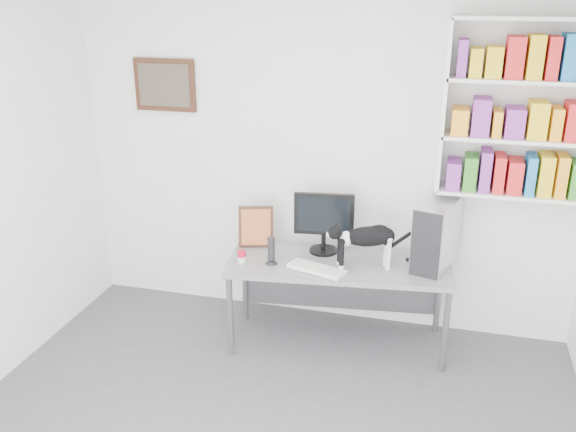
{
  "coord_description": "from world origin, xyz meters",
  "views": [
    {
      "loc": [
        0.92,
        -2.58,
        2.63
      ],
      "look_at": [
        -0.16,
        1.53,
        1.04
      ],
      "focal_mm": 38.0,
      "sensor_mm": 36.0,
      "label": 1
    }
  ],
  "objects_px": {
    "desk": "(338,303)",
    "keyboard": "(317,269)",
    "leaning_print": "(256,226)",
    "cat": "(366,247)",
    "speaker": "(271,250)",
    "soup_can": "(242,257)",
    "pc_tower": "(436,234)",
    "bookshelf": "(519,110)",
    "monitor": "(324,222)"
  },
  "relations": [
    {
      "from": "soup_can",
      "to": "cat",
      "type": "xyz_separation_m",
      "value": [
        0.92,
        0.12,
        0.13
      ]
    },
    {
      "from": "soup_can",
      "to": "leaning_print",
      "type": "bearing_deg",
      "value": 88.03
    },
    {
      "from": "monitor",
      "to": "desk",
      "type": "bearing_deg",
      "value": -53.18
    },
    {
      "from": "leaning_print",
      "to": "cat",
      "type": "height_order",
      "value": "cat"
    },
    {
      "from": "desk",
      "to": "speaker",
      "type": "xyz_separation_m",
      "value": [
        -0.49,
        -0.15,
        0.46
      ]
    },
    {
      "from": "soup_can",
      "to": "speaker",
      "type": "bearing_deg",
      "value": 8.65
    },
    {
      "from": "cat",
      "to": "soup_can",
      "type": "bearing_deg",
      "value": 165.76
    },
    {
      "from": "leaning_print",
      "to": "soup_can",
      "type": "xyz_separation_m",
      "value": [
        -0.01,
        -0.33,
        -0.12
      ]
    },
    {
      "from": "leaning_print",
      "to": "soup_can",
      "type": "relative_size",
      "value": 3.68
    },
    {
      "from": "bookshelf",
      "to": "pc_tower",
      "type": "relative_size",
      "value": 2.47
    },
    {
      "from": "keyboard",
      "to": "cat",
      "type": "bearing_deg",
      "value": 37.04
    },
    {
      "from": "cat",
      "to": "bookshelf",
      "type": "bearing_deg",
      "value": -0.69
    },
    {
      "from": "keyboard",
      "to": "pc_tower",
      "type": "distance_m",
      "value": 0.92
    },
    {
      "from": "desk",
      "to": "leaning_print",
      "type": "xyz_separation_m",
      "value": [
        -0.7,
        0.15,
        0.52
      ]
    },
    {
      "from": "leaning_print",
      "to": "pc_tower",
      "type": "bearing_deg",
      "value": -15.29
    },
    {
      "from": "leaning_print",
      "to": "soup_can",
      "type": "distance_m",
      "value": 0.35
    },
    {
      "from": "pc_tower",
      "to": "speaker",
      "type": "relative_size",
      "value": 2.27
    },
    {
      "from": "bookshelf",
      "to": "monitor",
      "type": "distance_m",
      "value": 1.61
    },
    {
      "from": "leaning_print",
      "to": "bookshelf",
      "type": "bearing_deg",
      "value": -10.14
    },
    {
      "from": "desk",
      "to": "keyboard",
      "type": "distance_m",
      "value": 0.43
    },
    {
      "from": "desk",
      "to": "cat",
      "type": "distance_m",
      "value": 0.56
    },
    {
      "from": "bookshelf",
      "to": "cat",
      "type": "height_order",
      "value": "bookshelf"
    },
    {
      "from": "leaning_print",
      "to": "cat",
      "type": "xyz_separation_m",
      "value": [
        0.91,
        -0.21,
        0.0
      ]
    },
    {
      "from": "speaker",
      "to": "leaning_print",
      "type": "height_order",
      "value": "leaning_print"
    },
    {
      "from": "leaning_print",
      "to": "soup_can",
      "type": "height_order",
      "value": "leaning_print"
    },
    {
      "from": "monitor",
      "to": "soup_can",
      "type": "xyz_separation_m",
      "value": [
        -0.55,
        -0.35,
        -0.2
      ]
    },
    {
      "from": "desk",
      "to": "keyboard",
      "type": "xyz_separation_m",
      "value": [
        -0.13,
        -0.19,
        0.36
      ]
    },
    {
      "from": "pc_tower",
      "to": "leaning_print",
      "type": "xyz_separation_m",
      "value": [
        -1.39,
        0.01,
        -0.08
      ]
    },
    {
      "from": "desk",
      "to": "monitor",
      "type": "xyz_separation_m",
      "value": [
        -0.16,
        0.16,
        0.59
      ]
    },
    {
      "from": "desk",
      "to": "pc_tower",
      "type": "bearing_deg",
      "value": 4.36
    },
    {
      "from": "cat",
      "to": "pc_tower",
      "type": "bearing_deg",
      "value": 0.92
    },
    {
      "from": "soup_can",
      "to": "cat",
      "type": "relative_size",
      "value": 0.16
    },
    {
      "from": "pc_tower",
      "to": "leaning_print",
      "type": "height_order",
      "value": "pc_tower"
    },
    {
      "from": "desk",
      "to": "monitor",
      "type": "distance_m",
      "value": 0.64
    },
    {
      "from": "leaning_print",
      "to": "keyboard",
      "type": "bearing_deg",
      "value": -45.23
    },
    {
      "from": "monitor",
      "to": "leaning_print",
      "type": "distance_m",
      "value": 0.55
    },
    {
      "from": "pc_tower",
      "to": "desk",
      "type": "bearing_deg",
      "value": -153.53
    },
    {
      "from": "bookshelf",
      "to": "leaning_print",
      "type": "bearing_deg",
      "value": -175.25
    },
    {
      "from": "bookshelf",
      "to": "leaning_print",
      "type": "relative_size",
      "value": 3.65
    },
    {
      "from": "keyboard",
      "to": "speaker",
      "type": "bearing_deg",
      "value": -168.33
    },
    {
      "from": "monitor",
      "to": "cat",
      "type": "distance_m",
      "value": 0.43
    },
    {
      "from": "desk",
      "to": "leaning_print",
      "type": "height_order",
      "value": "leaning_print"
    },
    {
      "from": "desk",
      "to": "soup_can",
      "type": "height_order",
      "value": "soup_can"
    },
    {
      "from": "leaning_print",
      "to": "monitor",
      "type": "bearing_deg",
      "value": -12.84
    },
    {
      "from": "desk",
      "to": "speaker",
      "type": "relative_size",
      "value": 7.55
    },
    {
      "from": "keyboard",
      "to": "pc_tower",
      "type": "xyz_separation_m",
      "value": [
        0.82,
        0.32,
        0.23
      ]
    },
    {
      "from": "desk",
      "to": "speaker",
      "type": "height_order",
      "value": "speaker"
    },
    {
      "from": "desk",
      "to": "soup_can",
      "type": "distance_m",
      "value": 0.83
    },
    {
      "from": "keyboard",
      "to": "speaker",
      "type": "relative_size",
      "value": 1.92
    },
    {
      "from": "pc_tower",
      "to": "cat",
      "type": "relative_size",
      "value": 0.89
    }
  ]
}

